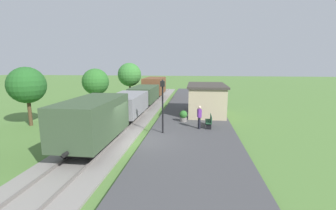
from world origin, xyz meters
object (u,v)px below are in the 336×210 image
(freight_train, at_px, (137,98))
(station_hut, at_px, (206,99))
(potted_planter, at_px, (183,116))
(tree_field_left, at_px, (130,75))
(tree_trackside_far, at_px, (96,82))
(bench_near_hut, at_px, (209,121))
(bench_down_platform, at_px, (204,100))
(person_waiting, at_px, (199,116))
(tree_trackside_mid, at_px, (27,85))
(lamp_post_near, at_px, (163,96))

(freight_train, distance_m, station_hut, 6.81)
(potted_planter, xyz_separation_m, tree_field_left, (-8.55, 14.00, 2.64))
(tree_field_left, bearing_deg, tree_trackside_far, -99.51)
(tree_field_left, bearing_deg, bench_near_hut, -55.66)
(bench_down_platform, xyz_separation_m, tree_trackside_far, (-11.96, -2.89, 2.25))
(tree_trackside_far, bearing_deg, freight_train, -21.40)
(station_hut, distance_m, tree_trackside_far, 12.21)
(freight_train, distance_m, tree_trackside_far, 5.68)
(tree_trackside_far, bearing_deg, person_waiting, -34.16)
(bench_down_platform, bearing_deg, tree_trackside_mid, -144.11)
(lamp_post_near, bearing_deg, bench_down_platform, 74.64)
(person_waiting, bearing_deg, bench_down_platform, -109.59)
(potted_planter, bearing_deg, person_waiting, -57.22)
(tree_trackside_far, bearing_deg, bench_near_hut, -30.74)
(potted_planter, distance_m, tree_trackside_mid, 12.64)
(freight_train, bearing_deg, tree_field_left, 109.78)
(station_hut, distance_m, person_waiting, 5.39)
(station_hut, relative_size, person_waiting, 3.39)
(person_waiting, xyz_separation_m, tree_field_left, (-9.80, 15.95, 2.18))
(tree_field_left, bearing_deg, person_waiting, -58.42)
(potted_planter, xyz_separation_m, tree_trackside_mid, (-12.25, -1.79, 2.54))
(bench_down_platform, distance_m, tree_trackside_far, 12.51)
(person_waiting, relative_size, potted_planter, 1.87)
(station_hut, relative_size, tree_trackside_mid, 1.23)
(tree_trackside_mid, relative_size, tree_trackside_far, 1.06)
(person_waiting, distance_m, tree_trackside_far, 13.66)
(station_hut, distance_m, tree_trackside_mid, 15.22)
(bench_near_hut, xyz_separation_m, lamp_post_near, (-3.25, -1.85, 2.08))
(tree_trackside_mid, bearing_deg, lamp_post_near, -7.85)
(bench_near_hut, height_order, tree_trackside_far, tree_trackside_far)
(station_hut, xyz_separation_m, tree_trackside_far, (-11.92, 2.28, 1.32))
(freight_train, relative_size, person_waiting, 15.20)
(freight_train, relative_size, tree_trackside_mid, 5.52)
(person_waiting, distance_m, tree_field_left, 18.85)
(lamp_post_near, xyz_separation_m, tree_trackside_mid, (-11.02, 1.52, 0.46))
(freight_train, bearing_deg, bench_near_hut, -36.74)
(station_hut, height_order, lamp_post_near, lamp_post_near)
(bench_down_platform, bearing_deg, person_waiting, -94.14)
(person_waiting, distance_m, potted_planter, 2.37)
(station_hut, height_order, potted_planter, station_hut)
(freight_train, bearing_deg, tree_trackside_mid, -143.83)
(person_waiting, distance_m, tree_trackside_mid, 13.67)
(station_hut, xyz_separation_m, bench_down_platform, (0.04, 5.17, -0.93))
(freight_train, xyz_separation_m, potted_planter, (4.82, -3.64, -0.83))
(freight_train, bearing_deg, station_hut, -2.32)
(bench_down_platform, height_order, tree_field_left, tree_field_left)
(station_hut, height_order, tree_trackside_mid, tree_trackside_mid)
(tree_trackside_far, bearing_deg, bench_down_platform, 13.57)
(bench_near_hut, height_order, tree_field_left, tree_field_left)
(lamp_post_near, relative_size, tree_field_left, 0.73)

